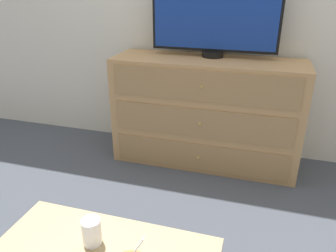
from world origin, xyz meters
name	(u,v)px	position (x,y,z in m)	size (l,w,h in m)	color
ground_plane	(200,144)	(0.00, 0.00, 0.00)	(12.00, 12.00, 0.00)	#474C56
dresser	(206,113)	(0.08, -0.25, 0.42)	(1.42, 0.46, 0.83)	tan
tv	(215,15)	(0.10, -0.16, 1.13)	(0.93, 0.16, 0.58)	black
drink_cup	(92,233)	(-0.11, -1.72, 0.44)	(0.08, 0.08, 0.11)	beige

